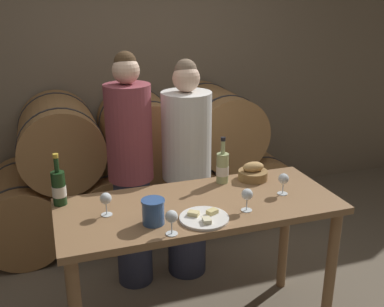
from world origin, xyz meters
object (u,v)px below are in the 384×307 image
cheese_plate (204,218)px  wine_glass_left (172,218)px  blue_crock (153,211)px  wine_glass_far_left (106,199)px  wine_bottle_white (222,168)px  person_left (131,172)px  wine_glass_center (247,195)px  bread_basket (253,173)px  wine_bottle_red (59,188)px  wine_glass_right (283,180)px  tasting_table (199,224)px  person_right (187,172)px

cheese_plate → wine_glass_left: size_ratio=2.03×
blue_crock → wine_glass_far_left: bearing=141.3°
wine_bottle_white → person_left: bearing=137.7°
wine_bottle_white → wine_glass_center: bearing=-93.3°
bread_basket → wine_glass_far_left: 0.97m
wine_bottle_red → bread_basket: (1.17, -0.02, -0.06)m
bread_basket → cheese_plate: bread_basket is taller
cheese_plate → wine_glass_right: bearing=15.3°
wine_glass_center → wine_glass_right: same height
cheese_plate → wine_bottle_white: bearing=56.9°
tasting_table → wine_glass_right: 0.55m
cheese_plate → wine_glass_far_left: (-0.47, 0.21, 0.08)m
person_left → wine_glass_right: (0.75, -0.72, 0.13)m
person_left → wine_glass_far_left: (-0.26, -0.65, 0.13)m
wine_bottle_red → wine_glass_center: (0.95, -0.40, -0.01)m
bread_basket → tasting_table: bearing=-153.7°
person_right → wine_glass_center: 0.86m
bread_basket → wine_glass_left: size_ratio=1.45×
wine_bottle_red → wine_glass_right: (1.24, -0.28, -0.01)m
wine_bottle_white → wine_glass_far_left: bearing=-164.3°
tasting_table → person_left: person_left is taller
bread_basket → wine_glass_right: bearing=-75.1°
wine_bottle_red → wine_glass_far_left: bearing=-43.6°
tasting_table → wine_glass_right: (0.50, -0.04, 0.22)m
wine_bottle_red → wine_glass_left: 0.71m
person_left → bread_basket: size_ratio=9.05×
blue_crock → wine_bottle_white: bearing=35.4°
wine_bottle_red → bread_basket: wine_bottle_red is taller
tasting_table → wine_bottle_red: bearing=162.2°
tasting_table → cheese_plate: cheese_plate is taller
wine_glass_left → blue_crock: bearing=113.1°
cheese_plate → person_right: bearing=77.8°
wine_glass_left → person_left: bearing=90.6°
person_right → blue_crock: person_right is taller
wine_bottle_white → bread_basket: 0.21m
wine_glass_left → cheese_plate: bearing=24.4°
wine_glass_far_left → wine_bottle_red: bearing=136.4°
cheese_plate → wine_glass_far_left: 0.52m
blue_crock → person_left: bearing=86.7°
person_left → blue_crock: person_left is taller
wine_glass_far_left → blue_crock: bearing=-38.7°
person_left → person_right: size_ratio=1.04×
wine_bottle_white → blue_crock: wine_bottle_white is taller
wine_bottle_white → cheese_plate: 0.51m
tasting_table → wine_bottle_red: 0.81m
blue_crock → wine_glass_left: size_ratio=1.04×
wine_bottle_white → wine_glass_left: 0.70m
wine_glass_far_left → person_left: bearing=68.3°
blue_crock → wine_glass_right: size_ratio=1.04×
cheese_plate → person_left: bearing=103.7°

